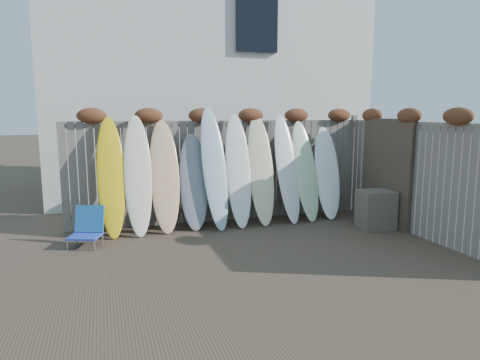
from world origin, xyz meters
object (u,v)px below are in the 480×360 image
object	(u,v)px
surfboard_0	(111,177)
lattice_panel	(386,172)
beach_chair	(87,227)
wooden_crate	(376,209)

from	to	relation	value
surfboard_0	lattice_panel	bearing A→B (deg)	-10.40
beach_chair	lattice_panel	world-z (taller)	lattice_panel
lattice_panel	surfboard_0	xyz separation A→B (m)	(-5.04, 0.87, 0.02)
lattice_panel	wooden_crate	bearing A→B (deg)	-150.54
wooden_crate	surfboard_0	bearing A→B (deg)	167.23
lattice_panel	surfboard_0	bearing A→B (deg)	168.66
beach_chair	lattice_panel	distance (m)	5.52
lattice_panel	surfboard_0	world-z (taller)	surfboard_0
beach_chair	lattice_panel	bearing A→B (deg)	-3.93
wooden_crate	surfboard_0	size ratio (longest dim) A/B	0.33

